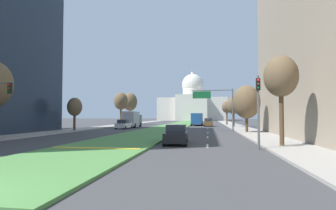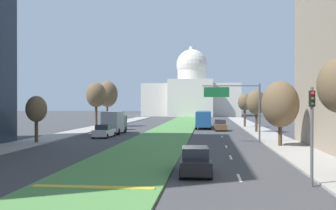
# 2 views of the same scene
# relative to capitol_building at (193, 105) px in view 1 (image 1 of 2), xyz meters

# --- Properties ---
(ground_plane) EXTENTS (284.19, 284.19, 0.00)m
(ground_plane) POSITION_rel_capitol_building_xyz_m (0.00, -63.72, -7.60)
(ground_plane) COLOR #3D3D3F
(grass_median) EXTENTS (6.98, 116.26, 0.14)m
(grass_median) POSITION_rel_capitol_building_xyz_m (0.00, -70.18, -7.53)
(grass_median) COLOR #4C8442
(grass_median) RESTS_ON ground_plane
(median_curb_nose) EXTENTS (6.28, 0.50, 0.04)m
(median_curb_nose) POSITION_rel_capitol_building_xyz_m (0.00, -116.71, -7.44)
(median_curb_nose) COLOR gold
(median_curb_nose) RESTS_ON grass_median
(lane_dashes_right) EXTENTS (0.16, 49.05, 0.01)m
(lane_dashes_right) POSITION_rel_capitol_building_xyz_m (7.57, -88.98, -7.59)
(lane_dashes_right) COLOR silver
(lane_dashes_right) RESTS_ON ground_plane
(sidewalk_left) EXTENTS (4.00, 116.26, 0.15)m
(sidewalk_left) POSITION_rel_capitol_building_xyz_m (-13.65, -76.64, -7.52)
(sidewalk_left) COLOR #9E9991
(sidewalk_left) RESTS_ON ground_plane
(sidewalk_right) EXTENTS (4.00, 116.26, 0.15)m
(sidewalk_right) POSITION_rel_capitol_building_xyz_m (13.65, -76.64, -7.52)
(sidewalk_right) COLOR #9E9991
(sidewalk_right) RESTS_ON ground_plane
(capitol_building) EXTENTS (32.98, 24.79, 24.39)m
(capitol_building) POSITION_rel_capitol_building_xyz_m (0.00, 0.00, 0.00)
(capitol_building) COLOR beige
(capitol_building) RESTS_ON ground_plane
(traffic_light_near_right) EXTENTS (0.28, 0.35, 5.20)m
(traffic_light_near_right) POSITION_rel_capitol_building_xyz_m (11.15, -114.75, -4.28)
(traffic_light_near_right) COLOR #515456
(traffic_light_near_right) RESTS_ON ground_plane
(overhead_guide_sign) EXTENTS (6.34, 0.20, 6.50)m
(overhead_guide_sign) POSITION_rel_capitol_building_xyz_m (8.94, -92.62, -2.91)
(overhead_guide_sign) COLOR #515456
(overhead_guide_sign) RESTS_ON ground_plane
(street_tree_right_near) EXTENTS (2.52, 2.52, 6.95)m
(street_tree_right_near) POSITION_rel_capitol_building_xyz_m (13.11, -113.10, -2.29)
(street_tree_right_near) COLOR #4C3823
(street_tree_right_near) RESTS_ON ground_plane
(street_tree_left_mid) EXTENTS (2.27, 2.27, 5.17)m
(street_tree_left_mid) POSITION_rel_capitol_building_xyz_m (-12.77, -95.55, -3.91)
(street_tree_left_mid) COLOR #4C3823
(street_tree_left_mid) RESTS_ON ground_plane
(street_tree_right_mid) EXTENTS (3.67, 3.67, 6.57)m
(street_tree_right_mid) POSITION_rel_capitol_building_xyz_m (12.87, -96.36, -3.34)
(street_tree_right_mid) COLOR #4C3823
(street_tree_right_mid) RESTS_ON ground_plane
(street_tree_left_far) EXTENTS (3.20, 3.20, 7.73)m
(street_tree_left_far) POSITION_rel_capitol_building_xyz_m (-12.18, -75.18, -1.93)
(street_tree_left_far) COLOR #4C3823
(street_tree_left_far) RESTS_ON ground_plane
(street_tree_right_far) EXTENTS (2.90, 2.90, 6.32)m
(street_tree_right_far) POSITION_rel_capitol_building_xyz_m (12.83, -77.65, -3.13)
(street_tree_right_far) COLOR #4C3823
(street_tree_right_far) RESTS_ON ground_plane
(street_tree_left_distant) EXTENTS (3.85, 3.85, 8.49)m
(street_tree_left_distant) POSITION_rel_capitol_building_xyz_m (-12.96, -65.40, -1.54)
(street_tree_left_distant) COLOR #4C3823
(street_tree_left_distant) RESTS_ON ground_plane
(street_tree_right_distant) EXTENTS (2.45, 2.45, 6.10)m
(street_tree_right_distant) POSITION_rel_capitol_building_xyz_m (12.30, -65.34, -3.10)
(street_tree_right_distant) COLOR #4C3823
(street_tree_right_distant) RESTS_ON ground_plane
(sedan_lead_stopped) EXTENTS (2.14, 4.72, 1.64)m
(sedan_lead_stopped) POSITION_rel_capitol_building_xyz_m (4.96, -111.65, -6.82)
(sedan_lead_stopped) COLOR black
(sedan_lead_stopped) RESTS_ON ground_plane
(sedan_midblock) EXTENTS (2.11, 4.23, 1.68)m
(sedan_midblock) POSITION_rel_capitol_building_xyz_m (-7.45, -87.65, -6.81)
(sedan_midblock) COLOR silver
(sedan_midblock) RESTS_ON ground_plane
(sedan_distant) EXTENTS (2.08, 4.26, 1.80)m
(sedan_distant) POSITION_rel_capitol_building_xyz_m (7.65, -74.00, -6.76)
(sedan_distant) COLOR brown
(sedan_distant) RESTS_ON ground_plane
(box_truck_delivery) EXTENTS (2.40, 6.40, 3.20)m
(box_truck_delivery) POSITION_rel_capitol_building_xyz_m (-7.58, -81.68, -5.92)
(box_truck_delivery) COLOR #4C5156
(box_truck_delivery) RESTS_ON ground_plane
(city_bus) EXTENTS (2.62, 11.00, 2.95)m
(city_bus) POSITION_rel_capitol_building_xyz_m (4.96, -67.83, -5.83)
(city_bus) COLOR #1E4C8C
(city_bus) RESTS_ON ground_plane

